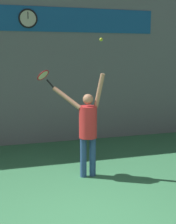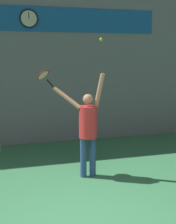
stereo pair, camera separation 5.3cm
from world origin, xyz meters
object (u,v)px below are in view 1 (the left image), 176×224
tennis_player (88,126)px  tennis_racket (44,76)px  tennis_ball (101,40)px  scoreboard_clock (28,18)px

tennis_player → tennis_racket: size_ratio=5.42×
tennis_racket → tennis_ball: bearing=-32.9°
tennis_player → tennis_racket: bearing=145.1°
tennis_player → tennis_ball: (0.24, -0.11, 1.68)m
scoreboard_clock → tennis_player: scoreboard_clock is taller
tennis_player → tennis_racket: tennis_racket is taller
scoreboard_clock → tennis_player: 3.66m
scoreboard_clock → tennis_racket: size_ratio=1.28×
scoreboard_clock → tennis_player: size_ratio=0.24×
scoreboard_clock → tennis_ball: scoreboard_clock is taller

